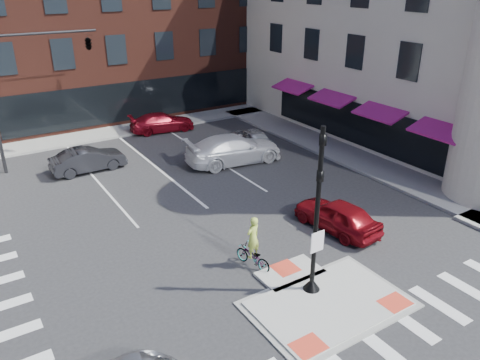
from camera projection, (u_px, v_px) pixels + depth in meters
ground at (319, 297)px, 16.24m from camera, size 120.00×120.00×0.00m
refuge_island at (324, 300)px, 16.02m from camera, size 5.40×4.65×0.13m
sidewalk_e at (344, 153)px, 29.23m from camera, size 3.00×24.00×0.15m
sidewalk_n at (152, 125)px, 34.68m from camera, size 26.00×3.00×0.15m
building_n at (99, 7)px, 39.28m from camera, size 24.40×18.40×15.50m
building_e at (452, 10)px, 32.45m from camera, size 21.90×23.90×17.70m
building_far_right at (95, 11)px, 59.95m from camera, size 12.00×12.00×12.00m
signal_pole at (315, 234)px, 15.59m from camera, size 0.60×0.60×5.98m
mast_arm_signal at (63, 55)px, 25.94m from camera, size 6.10×2.24×8.00m
red_sedan at (337, 215)px, 20.31m from camera, size 2.06×4.23×1.39m
white_pickup at (234, 149)px, 27.57m from camera, size 6.02×2.97×1.68m
bg_car_dark at (88, 160)px, 26.44m from camera, size 4.15×1.52×1.36m
bg_car_silver at (251, 137)px, 30.20m from camera, size 1.74×3.80×1.27m
bg_car_red at (162, 122)px, 33.22m from camera, size 4.75×2.46×1.32m
cyclist at (253, 251)px, 17.68m from camera, size 0.98×1.76×2.13m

